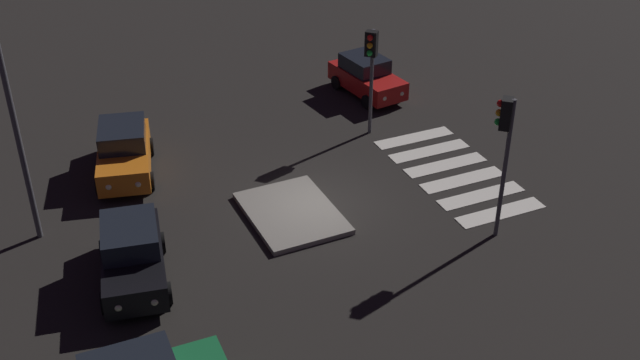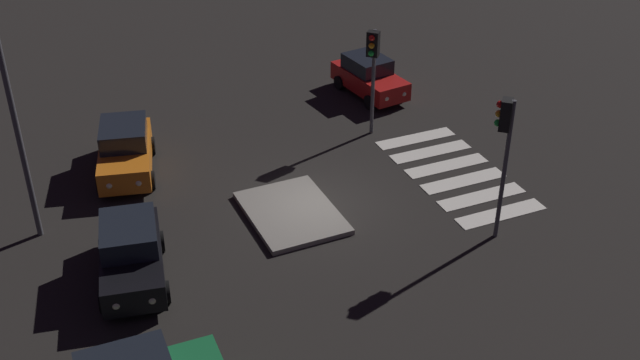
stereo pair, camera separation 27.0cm
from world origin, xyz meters
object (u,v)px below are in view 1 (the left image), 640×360
(car_red, at_px, (367,76))
(street_lamp, at_px, (3,71))
(car_black, at_px, (132,255))
(traffic_light_east, at_px, (371,57))
(car_orange, at_px, (124,151))
(traffic_island, at_px, (292,213))
(traffic_light_south, at_px, (505,134))

(car_red, distance_m, street_lamp, 16.01)
(car_black, bearing_deg, traffic_light_east, 127.10)
(car_red, bearing_deg, car_orange, -85.39)
(car_orange, height_order, street_lamp, street_lamp)
(street_lamp, bearing_deg, car_orange, -50.04)
(traffic_island, relative_size, car_orange, 0.86)
(traffic_light_south, bearing_deg, traffic_light_east, -45.40)
(traffic_island, bearing_deg, traffic_light_east, -50.39)
(traffic_light_east, bearing_deg, car_black, -18.50)
(car_black, relative_size, traffic_light_east, 1.01)
(traffic_light_south, relative_size, street_lamp, 0.56)
(traffic_island, xyz_separation_m, car_black, (-1.23, 5.47, 0.79))
(car_black, height_order, traffic_light_south, traffic_light_south)
(car_red, xyz_separation_m, car_black, (-8.69, 12.02, 0.06))
(traffic_island, bearing_deg, traffic_light_south, -123.53)
(car_red, bearing_deg, street_lamp, -77.79)
(traffic_island, height_order, traffic_light_east, traffic_light_east)
(car_orange, relative_size, car_black, 1.02)
(traffic_light_south, height_order, traffic_light_east, traffic_light_south)
(car_orange, distance_m, traffic_light_east, 9.65)
(car_red, bearing_deg, traffic_light_south, -14.01)
(car_red, relative_size, traffic_light_east, 0.93)
(traffic_light_south, bearing_deg, street_lamp, 17.51)
(traffic_island, xyz_separation_m, traffic_light_south, (-3.58, -5.41, 3.50))
(traffic_island, height_order, street_lamp, street_lamp)
(traffic_island, distance_m, street_lamp, 9.80)
(car_black, bearing_deg, car_red, 135.93)
(street_lamp, bearing_deg, traffic_light_east, -81.41)
(traffic_island, height_order, car_orange, car_orange)
(car_red, height_order, traffic_light_east, traffic_light_east)
(car_orange, height_order, car_black, car_orange)
(traffic_light_south, bearing_deg, car_black, 28.88)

